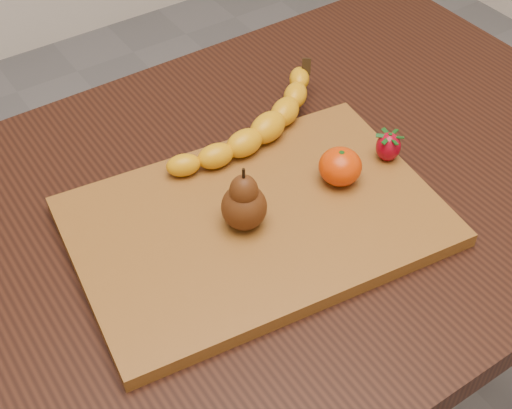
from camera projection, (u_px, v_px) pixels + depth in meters
table at (292, 231)px, 1.03m from camera, size 1.00×0.70×0.76m
cutting_board at (256, 222)px, 0.89m from camera, size 0.48×0.35×0.02m
banana at (268, 127)px, 0.98m from camera, size 0.26×0.14×0.04m
pear at (244, 198)px, 0.84m from camera, size 0.07×0.07×0.09m
mandarin at (340, 166)px, 0.91m from camera, size 0.06×0.06×0.05m
strawberry at (388, 146)px, 0.95m from camera, size 0.04×0.04×0.04m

